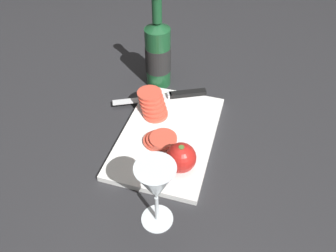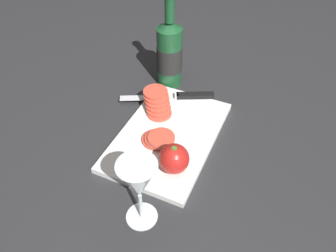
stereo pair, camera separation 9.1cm
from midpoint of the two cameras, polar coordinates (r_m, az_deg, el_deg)
ground_plane at (r=0.95m, az=-4.86°, el=-1.72°), size 3.00×3.00×0.00m
cutting_board at (r=0.93m, az=-2.78°, el=-1.84°), size 0.40×0.26×0.02m
wine_bottle at (r=1.08m, az=-4.22°, el=12.28°), size 0.08×0.08×0.31m
wine_glass at (r=0.68m, az=-6.06°, el=-10.43°), size 0.08×0.08×0.19m
whole_tomato at (r=0.82m, az=-0.91°, el=-5.70°), size 0.08×0.08×0.08m
knife at (r=1.05m, az=-0.68°, el=5.37°), size 0.15×0.28×0.01m
tomato_slice_stack_near at (r=0.99m, az=-5.36°, el=3.78°), size 0.11×0.11×0.05m
tomato_slice_stack_far at (r=0.90m, az=-4.32°, el=-2.53°), size 0.08×0.09×0.03m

